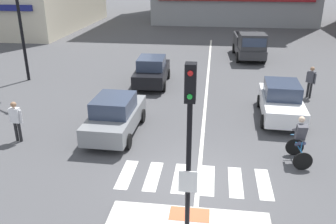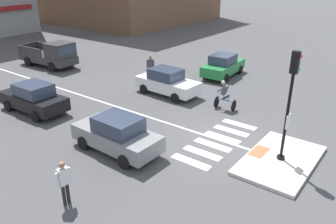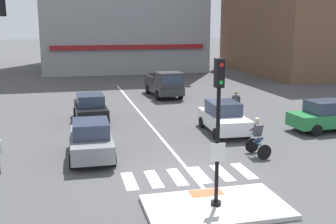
{
  "view_description": "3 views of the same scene",
  "coord_description": "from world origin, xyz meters",
  "px_view_note": "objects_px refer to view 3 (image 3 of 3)",
  "views": [
    {
      "loc": [
        0.45,
        -9.99,
        6.5
      ],
      "look_at": [
        -1.19,
        2.75,
        1.25
      ],
      "focal_mm": 38.46,
      "sensor_mm": 36.0,
      "label": 1
    },
    {
      "loc": [
        -12.45,
        -6.4,
        7.47
      ],
      "look_at": [
        -0.47,
        2.66,
        0.98
      ],
      "focal_mm": 36.12,
      "sensor_mm": 36.0,
      "label": 2
    },
    {
      "loc": [
        -4.25,
        -14.0,
        5.62
      ],
      "look_at": [
        -0.14,
        2.84,
        1.91
      ],
      "focal_mm": 44.07,
      "sensor_mm": 36.0,
      "label": 3
    }
  ],
  "objects_px": {
    "pedestrian_waiting_far_side": "(236,102)",
    "car_green_cross_right": "(327,116)",
    "cyclist": "(258,136)",
    "pickup_truck_charcoal_eastbound_distant": "(165,85)",
    "car_grey_westbound_near": "(91,139)",
    "car_white_eastbound_mid": "(224,117)",
    "car_black_westbound_far": "(90,108)",
    "signal_pole": "(218,119)"
  },
  "relations": [
    {
      "from": "car_green_cross_right",
      "to": "pedestrian_waiting_far_side",
      "type": "bearing_deg",
      "value": 132.34
    },
    {
      "from": "car_green_cross_right",
      "to": "car_white_eastbound_mid",
      "type": "height_order",
      "value": "same"
    },
    {
      "from": "signal_pole",
      "to": "cyclist",
      "type": "bearing_deg",
      "value": 52.06
    },
    {
      "from": "car_black_westbound_far",
      "to": "car_green_cross_right",
      "type": "height_order",
      "value": "same"
    },
    {
      "from": "pedestrian_waiting_far_side",
      "to": "car_green_cross_right",
      "type": "bearing_deg",
      "value": -47.66
    },
    {
      "from": "car_white_eastbound_mid",
      "to": "pickup_truck_charcoal_eastbound_distant",
      "type": "relative_size",
      "value": 0.8
    },
    {
      "from": "signal_pole",
      "to": "pedestrian_waiting_far_side",
      "type": "xyz_separation_m",
      "value": [
        5.54,
        11.63,
        -1.88
      ]
    },
    {
      "from": "car_grey_westbound_near",
      "to": "cyclist",
      "type": "distance_m",
      "value": 7.16
    },
    {
      "from": "pedestrian_waiting_far_side",
      "to": "cyclist",
      "type": "bearing_deg",
      "value": -105.51
    },
    {
      "from": "cyclist",
      "to": "pedestrian_waiting_far_side",
      "type": "xyz_separation_m",
      "value": [
        1.95,
        7.03,
        0.11
      ]
    },
    {
      "from": "signal_pole",
      "to": "car_black_westbound_far",
      "type": "distance_m",
      "value": 13.34
    },
    {
      "from": "cyclist",
      "to": "pedestrian_waiting_far_side",
      "type": "height_order",
      "value": "cyclist"
    },
    {
      "from": "car_green_cross_right",
      "to": "car_black_westbound_far",
      "type": "bearing_deg",
      "value": 157.24
    },
    {
      "from": "pickup_truck_charcoal_eastbound_distant",
      "to": "cyclist",
      "type": "bearing_deg",
      "value": -88.01
    },
    {
      "from": "signal_pole",
      "to": "car_grey_westbound_near",
      "type": "xyz_separation_m",
      "value": [
        -3.43,
        6.03,
        -2.05
      ]
    },
    {
      "from": "car_green_cross_right",
      "to": "pedestrian_waiting_far_side",
      "type": "height_order",
      "value": "pedestrian_waiting_far_side"
    },
    {
      "from": "cyclist",
      "to": "signal_pole",
      "type": "bearing_deg",
      "value": -127.94
    },
    {
      "from": "signal_pole",
      "to": "car_white_eastbound_mid",
      "type": "xyz_separation_m",
      "value": [
        3.59,
        8.64,
        -2.05
      ]
    },
    {
      "from": "pedestrian_waiting_far_side",
      "to": "car_white_eastbound_mid",
      "type": "bearing_deg",
      "value": -123.15
    },
    {
      "from": "signal_pole",
      "to": "pickup_truck_charcoal_eastbound_distant",
      "type": "bearing_deg",
      "value": 81.22
    },
    {
      "from": "car_green_cross_right",
      "to": "car_grey_westbound_near",
      "type": "distance_m",
      "value": 12.66
    },
    {
      "from": "car_black_westbound_far",
      "to": "cyclist",
      "type": "bearing_deg",
      "value": -50.98
    },
    {
      "from": "car_black_westbound_far",
      "to": "signal_pole",
      "type": "bearing_deg",
      "value": -76.54
    },
    {
      "from": "car_grey_westbound_near",
      "to": "car_green_cross_right",
      "type": "bearing_deg",
      "value": 7.61
    },
    {
      "from": "signal_pole",
      "to": "car_black_westbound_far",
      "type": "xyz_separation_m",
      "value": [
        -3.07,
        12.82,
        -2.05
      ]
    },
    {
      "from": "car_black_westbound_far",
      "to": "car_grey_westbound_near",
      "type": "distance_m",
      "value": 6.8
    },
    {
      "from": "car_black_westbound_far",
      "to": "car_grey_westbound_near",
      "type": "xyz_separation_m",
      "value": [
        -0.36,
        -6.79,
        0.0
      ]
    },
    {
      "from": "car_white_eastbound_mid",
      "to": "pickup_truck_charcoal_eastbound_distant",
      "type": "distance_m",
      "value": 11.19
    },
    {
      "from": "pickup_truck_charcoal_eastbound_distant",
      "to": "car_black_westbound_far",
      "type": "bearing_deg",
      "value": -131.2
    },
    {
      "from": "pickup_truck_charcoal_eastbound_distant",
      "to": "cyclist",
      "type": "height_order",
      "value": "pickup_truck_charcoal_eastbound_distant"
    },
    {
      "from": "car_black_westbound_far",
      "to": "car_white_eastbound_mid",
      "type": "xyz_separation_m",
      "value": [
        6.65,
        -4.18,
        0.0
      ]
    },
    {
      "from": "car_black_westbound_far",
      "to": "pickup_truck_charcoal_eastbound_distant",
      "type": "height_order",
      "value": "pickup_truck_charcoal_eastbound_distant"
    },
    {
      "from": "pickup_truck_charcoal_eastbound_distant",
      "to": "car_grey_westbound_near",
      "type": "bearing_deg",
      "value": -115.2
    },
    {
      "from": "signal_pole",
      "to": "cyclist",
      "type": "relative_size",
      "value": 2.68
    },
    {
      "from": "cyclist",
      "to": "car_green_cross_right",
      "type": "bearing_deg",
      "value": 29.26
    },
    {
      "from": "signal_pole",
      "to": "cyclist",
      "type": "distance_m",
      "value": 6.17
    },
    {
      "from": "cyclist",
      "to": "car_white_eastbound_mid",
      "type": "bearing_deg",
      "value": 90.05
    },
    {
      "from": "pickup_truck_charcoal_eastbound_distant",
      "to": "car_white_eastbound_mid",
      "type": "bearing_deg",
      "value": -87.31
    },
    {
      "from": "pickup_truck_charcoal_eastbound_distant",
      "to": "cyclist",
      "type": "xyz_separation_m",
      "value": [
        0.53,
        -15.21,
        -0.11
      ]
    },
    {
      "from": "car_black_westbound_far",
      "to": "car_green_cross_right",
      "type": "bearing_deg",
      "value": -22.76
    },
    {
      "from": "car_grey_westbound_near",
      "to": "car_white_eastbound_mid",
      "type": "distance_m",
      "value": 7.48
    },
    {
      "from": "car_white_eastbound_mid",
      "to": "pedestrian_waiting_far_side",
      "type": "bearing_deg",
      "value": 56.85
    }
  ]
}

